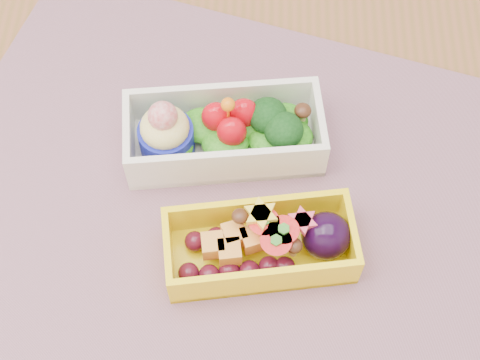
{
  "coord_description": "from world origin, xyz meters",
  "views": [
    {
      "loc": [
        -0.02,
        -0.28,
        1.36
      ],
      "look_at": [
        -0.03,
        0.04,
        0.79
      ],
      "focal_mm": 53.32,
      "sensor_mm": 36.0,
      "label": 1
    }
  ],
  "objects_px": {
    "table": "(264,274)",
    "placemat": "(232,204)",
    "bento_yellow": "(264,245)",
    "bento_white": "(223,133)"
  },
  "relations": [
    {
      "from": "table",
      "to": "bento_yellow",
      "type": "height_order",
      "value": "bento_yellow"
    },
    {
      "from": "table",
      "to": "placemat",
      "type": "height_order",
      "value": "placemat"
    },
    {
      "from": "table",
      "to": "bento_white",
      "type": "height_order",
      "value": "bento_white"
    },
    {
      "from": "placemat",
      "to": "table",
      "type": "bearing_deg",
      "value": -41.58
    },
    {
      "from": "placemat",
      "to": "bento_yellow",
      "type": "bearing_deg",
      "value": -59.45
    },
    {
      "from": "placemat",
      "to": "bento_yellow",
      "type": "relative_size",
      "value": 3.28
    },
    {
      "from": "placemat",
      "to": "bento_white",
      "type": "bearing_deg",
      "value": 99.8
    },
    {
      "from": "bento_white",
      "to": "table",
      "type": "bearing_deg",
      "value": -70.98
    },
    {
      "from": "placemat",
      "to": "bento_white",
      "type": "distance_m",
      "value": 0.07
    },
    {
      "from": "table",
      "to": "placemat",
      "type": "relative_size",
      "value": 2.07
    }
  ]
}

